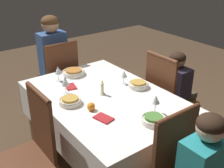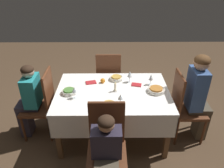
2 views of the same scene
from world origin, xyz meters
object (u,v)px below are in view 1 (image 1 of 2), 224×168
object	(u,v)px
chair_east	(59,79)
candle_centerpiece	(103,89)
bowl_east	(74,72)
orange_fruit	(91,107)
wine_glass_north	(65,82)
wine_glass_east	(58,71)
bowl_south	(138,84)
chair_south	(167,96)
person_adult_denim	(52,61)
bowl_west	(154,119)
napkin_red_folded	(103,118)
bowl_north	(70,101)
wine_glass_west	(156,100)
wine_glass_south	(124,75)
person_child_dark	(178,91)
napkin_spare_side	(71,87)
dining_table	(105,105)
chair_north	(30,150)

from	to	relation	value
chair_east	candle_centerpiece	bearing A→B (deg)	88.07
bowl_east	orange_fruit	world-z (taller)	orange_fruit
bowl_east	candle_centerpiece	size ratio (longest dim) A/B	1.68
bowl_east	wine_glass_north	bearing A→B (deg)	140.93
wine_glass_east	bowl_south	xyz separation A→B (m)	(-0.57, -0.52, -0.08)
chair_south	bowl_east	world-z (taller)	chair_south
wine_glass_east	person_adult_denim	bearing A→B (deg)	-19.49
person_adult_denim	wine_glass_north	size ratio (longest dim) A/B	7.54
bowl_west	napkin_red_folded	distance (m)	0.37
person_adult_denim	bowl_east	bearing A→B (deg)	87.83
person_adult_denim	bowl_north	distance (m)	1.11
person_adult_denim	wine_glass_north	xyz separation A→B (m)	(-0.87, 0.28, 0.14)
chair_east	bowl_east	world-z (taller)	chair_east
bowl_west	bowl_north	bearing A→B (deg)	29.88
wine_glass_west	wine_glass_south	world-z (taller)	wine_glass_west
bowl_north	wine_glass_north	bearing A→B (deg)	-18.03
bowl_south	bowl_north	xyz separation A→B (m)	(0.10, 0.66, 0.00)
person_child_dark	wine_glass_east	size ratio (longest dim) A/B	6.45
orange_fruit	napkin_spare_side	bearing A→B (deg)	-8.87
dining_table	napkin_red_folded	size ratio (longest dim) A/B	9.22
bowl_south	chair_south	bearing A→B (deg)	-93.45
chair_north	orange_fruit	distance (m)	0.56
candle_centerpiece	dining_table	bearing A→B (deg)	174.03
chair_south	wine_glass_north	xyz separation A→B (m)	(0.31, 0.97, 0.32)
person_child_dark	napkin_red_folded	distance (m)	1.16
chair_east	bowl_east	size ratio (longest dim) A/B	4.43
chair_north	person_adult_denim	world-z (taller)	person_adult_denim
person_adult_denim	bowl_west	bearing A→B (deg)	90.28
chair_east	napkin_red_folded	bearing A→B (deg)	78.44
wine_glass_east	wine_glass_north	size ratio (longest dim) A/B	0.92
napkin_red_folded	napkin_spare_side	size ratio (longest dim) A/B	1.08
wine_glass_north	orange_fruit	xyz separation A→B (m)	(-0.37, -0.02, -0.08)
dining_table	person_child_dark	world-z (taller)	person_child_dark
wine_glass_south	napkin_red_folded	size ratio (longest dim) A/B	0.84
wine_glass_west	orange_fruit	bearing A→B (deg)	48.70
wine_glass_west	bowl_north	world-z (taller)	wine_glass_west
dining_table	chair_east	xyz separation A→B (m)	(0.96, -0.03, -0.11)
orange_fruit	wine_glass_north	bearing A→B (deg)	3.42
dining_table	bowl_west	world-z (taller)	bowl_west
wine_glass_west	bowl_north	distance (m)	0.70
person_adult_denim	chair_north	bearing A→B (deg)	57.02
bowl_north	bowl_south	bearing A→B (deg)	-98.75
candle_centerpiece	orange_fruit	distance (m)	0.28
person_adult_denim	candle_centerpiece	distance (m)	1.08
chair_south	wine_glass_north	world-z (taller)	chair_south
bowl_south	napkin_red_folded	distance (m)	0.62
chair_north	orange_fruit	size ratio (longest dim) A/B	15.20
person_adult_denim	wine_glass_south	bearing A→B (deg)	103.74
wine_glass_east	candle_centerpiece	world-z (taller)	wine_glass_east
chair_north	person_child_dark	xyz separation A→B (m)	(-0.01, -1.63, 0.01)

